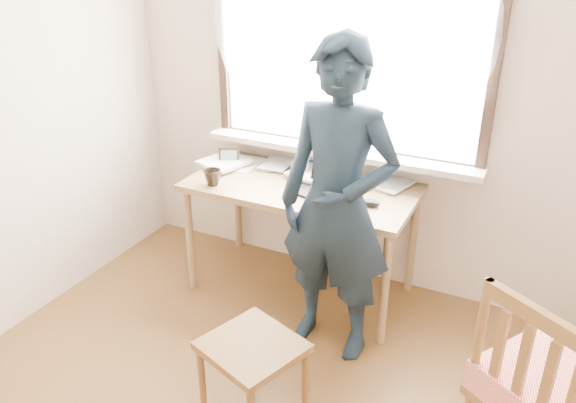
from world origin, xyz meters
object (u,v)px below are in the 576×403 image
at_px(laptop, 327,184).
at_px(side_chair, 543,391).
at_px(work_chair, 253,355).
at_px(person, 337,205).
at_px(mug_white, 300,168).
at_px(desk, 301,196).
at_px(mug_dark, 212,177).

relative_size(laptop, side_chair, 0.37).
relative_size(work_chair, person, 0.30).
bearing_deg(work_chair, mug_white, 105.37).
height_order(laptop, work_chair, laptop).
xyz_separation_m(laptop, person, (0.22, -0.39, 0.07)).
bearing_deg(side_chair, person, 154.21).
xyz_separation_m(desk, person, (0.41, -0.42, 0.20)).
bearing_deg(work_chair, desk, 103.37).
bearing_deg(side_chair, laptop, 145.25).
bearing_deg(desk, laptop, -10.71).
bearing_deg(work_chair, side_chair, 7.38).
relative_size(laptop, mug_dark, 3.39).
xyz_separation_m(laptop, mug_white, (-0.27, 0.18, -0.01)).
distance_m(mug_dark, work_chair, 1.25).
bearing_deg(side_chair, mug_white, 145.31).
relative_size(mug_dark, person, 0.06).
bearing_deg(mug_dark, person, -10.96).
height_order(mug_dark, work_chair, mug_dark).
distance_m(desk, person, 0.62).
xyz_separation_m(mug_white, mug_dark, (-0.42, -0.39, 0.01)).
bearing_deg(side_chair, desk, 147.70).
height_order(desk, person, person).
relative_size(mug_dark, work_chair, 0.20).
relative_size(desk, mug_white, 12.48).
xyz_separation_m(laptop, side_chair, (1.33, -0.93, -0.29)).
height_order(mug_white, work_chair, mug_white).
bearing_deg(side_chair, mug_dark, 160.54).
height_order(desk, mug_dark, mug_dark).
height_order(mug_dark, person, person).
bearing_deg(work_chair, person, 78.82).
bearing_deg(desk, person, -46.17).
bearing_deg(mug_dark, desk, 26.18).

